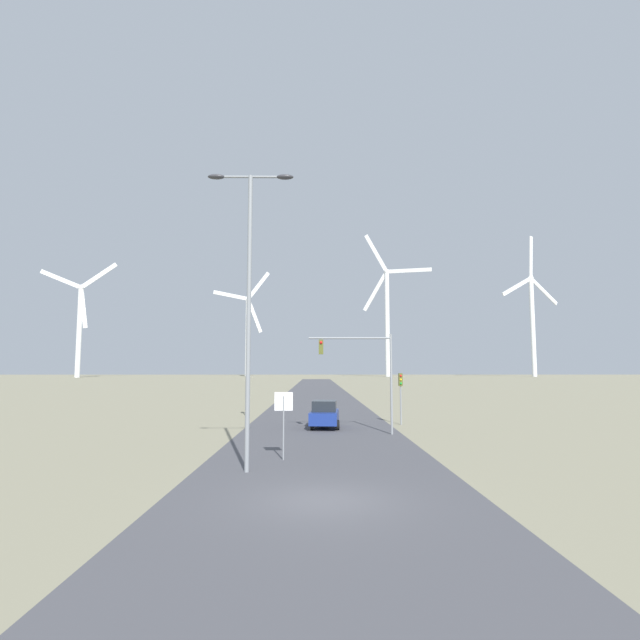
% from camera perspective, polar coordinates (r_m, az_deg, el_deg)
% --- Properties ---
extents(ground_plane, '(600.00, 600.00, 0.00)m').
position_cam_1_polar(ground_plane, '(16.09, 0.51, -19.88)').
color(ground_plane, gray).
extents(road_surface, '(10.00, 240.00, 0.01)m').
position_cam_1_polar(road_surface, '(63.71, -0.26, -9.12)').
color(road_surface, '#47474C').
rests_on(road_surface, ground).
extents(streetlamp, '(3.50, 0.32, 11.86)m').
position_cam_1_polar(streetlamp, '(20.13, -8.10, 3.94)').
color(streetlamp, gray).
rests_on(streetlamp, ground).
extents(stop_sign_near, '(0.81, 0.07, 2.93)m').
position_cam_1_polar(stop_sign_near, '(22.35, -4.19, -10.48)').
color(stop_sign_near, gray).
rests_on(stop_sign_near, ground).
extents(traffic_light_post_near_left, '(0.28, 0.34, 4.14)m').
position_cam_1_polar(traffic_light_post_near_left, '(41.57, -8.20, -6.79)').
color(traffic_light_post_near_left, gray).
rests_on(traffic_light_post_near_left, ground).
extents(traffic_light_post_near_right, '(0.28, 0.34, 3.63)m').
position_cam_1_polar(traffic_light_post_near_right, '(36.27, 9.20, -7.55)').
color(traffic_light_post_near_right, gray).
rests_on(traffic_light_post_near_right, ground).
extents(traffic_light_mast_overhead, '(5.12, 0.34, 6.08)m').
position_cam_1_polar(traffic_light_mast_overhead, '(30.74, 4.83, -4.77)').
color(traffic_light_mast_overhead, gray).
rests_on(traffic_light_mast_overhead, ground).
extents(car_approaching, '(2.11, 4.23, 1.83)m').
position_cam_1_polar(car_approaching, '(34.07, 0.52, -10.71)').
color(car_approaching, navy).
rests_on(car_approaching, ground).
extents(wind_turbine_far_left, '(31.26, 6.36, 51.12)m').
position_cam_1_polar(wind_turbine_far_left, '(242.15, -25.77, -0.08)').
color(wind_turbine_far_left, silver).
rests_on(wind_turbine_far_left, ground).
extents(wind_turbine_left, '(26.24, 14.41, 53.55)m').
position_cam_1_polar(wind_turbine_left, '(251.84, -8.27, -0.85)').
color(wind_turbine_left, silver).
rests_on(wind_turbine_left, ground).
extents(wind_turbine_center, '(31.43, 13.93, 70.53)m').
position_cam_1_polar(wind_turbine_center, '(243.41, 7.68, 0.98)').
color(wind_turbine_center, silver).
rests_on(wind_turbine_center, ground).
extents(wind_turbine_right, '(33.76, 16.44, 68.66)m').
position_cam_1_polar(wind_turbine_right, '(261.79, 23.09, 0.51)').
color(wind_turbine_right, silver).
rests_on(wind_turbine_right, ground).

